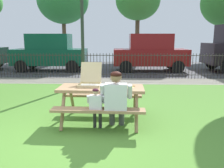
% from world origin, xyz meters
% --- Properties ---
extents(ground, '(28.00, 10.65, 0.02)m').
position_xyz_m(ground, '(0.00, 1.33, -0.01)').
color(ground, '#548C33').
extents(cobblestone_walkway, '(28.00, 1.40, 0.01)m').
position_xyz_m(cobblestone_walkway, '(0.00, 5.95, -0.00)').
color(cobblestone_walkway, gray).
extents(street_asphalt, '(28.00, 7.31, 0.01)m').
position_xyz_m(street_asphalt, '(0.00, 10.31, -0.01)').
color(street_asphalt, '#424247').
extents(picnic_table_foreground, '(1.85, 1.54, 0.79)m').
position_xyz_m(picnic_table_foreground, '(0.61, 1.09, 0.60)').
color(picnic_table_foreground, '#A57D57').
rests_on(picnic_table_foreground, ground).
extents(pizza_box_open, '(0.49, 0.59, 0.49)m').
position_xyz_m(pizza_box_open, '(0.36, 1.26, 0.89)').
color(pizza_box_open, tan).
rests_on(pizza_box_open, picnic_table_foreground).
extents(pizza_slice_on_table, '(0.23, 0.25, 0.02)m').
position_xyz_m(pizza_slice_on_table, '(1.22, 1.12, 0.78)').
color(pizza_slice_on_table, '#F2D756').
rests_on(pizza_slice_on_table, picnic_table_foreground).
extents(adult_at_table, '(0.62, 0.60, 1.19)m').
position_xyz_m(adult_at_table, '(0.94, 0.58, 0.66)').
color(adult_at_table, '#4A4A4A').
rests_on(adult_at_table, ground).
extents(child_at_table, '(0.35, 0.34, 0.86)m').
position_xyz_m(child_at_table, '(0.55, 0.56, 0.52)').
color(child_at_table, '#2B2B2B').
rests_on(child_at_table, ground).
extents(iron_fence_streetside, '(23.98, 0.03, 1.11)m').
position_xyz_m(iron_fence_streetside, '(0.00, 6.65, 0.56)').
color(iron_fence_streetside, '#2D2823').
rests_on(iron_fence_streetside, ground).
extents(lamp_post_walkway, '(0.28, 0.28, 4.38)m').
position_xyz_m(lamp_post_walkway, '(-0.38, 5.14, 2.65)').
color(lamp_post_walkway, '#2D382D').
rests_on(lamp_post_walkway, ground).
extents(parked_car_left, '(3.93, 1.88, 1.98)m').
position_xyz_m(parked_car_left, '(-2.77, 9.07, 1.01)').
color(parked_car_left, '#0C4C34').
rests_on(parked_car_left, ground).
extents(parked_car_center, '(3.92, 1.86, 1.98)m').
position_xyz_m(parked_car_center, '(2.65, 9.07, 1.01)').
color(parked_car_center, maroon).
rests_on(parked_car_center, ground).
extents(far_tree_midleft, '(3.93, 3.93, 6.34)m').
position_xyz_m(far_tree_midleft, '(-3.36, 15.14, 4.56)').
color(far_tree_midleft, brown).
rests_on(far_tree_midleft, ground).
extents(far_tree_center, '(3.39, 3.39, 6.12)m').
position_xyz_m(far_tree_center, '(2.38, 15.14, 4.56)').
color(far_tree_center, brown).
rests_on(far_tree_center, ground).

